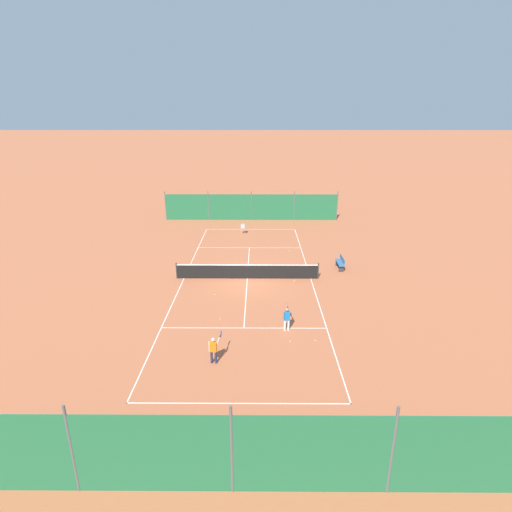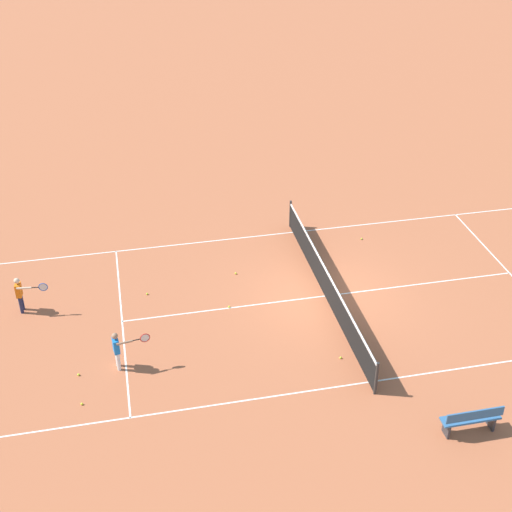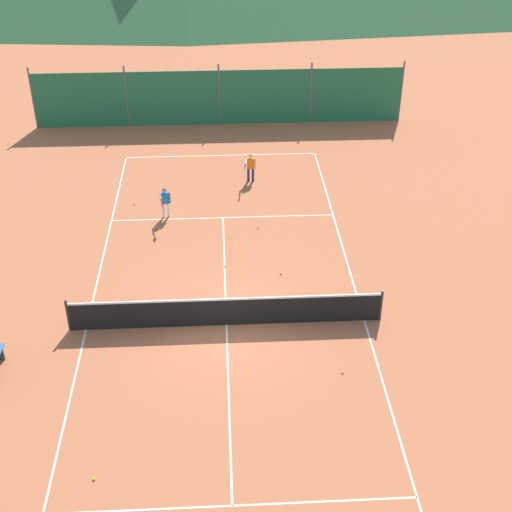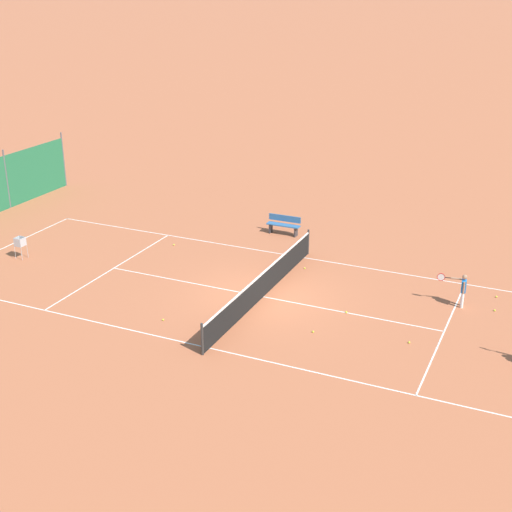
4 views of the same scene
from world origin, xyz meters
The scene contains 14 objects.
ground_plane centered at (0.00, 0.00, 0.00)m, with size 600.00×600.00×0.00m, color #B7603D.
court_line_markings centered at (0.00, 0.00, 0.00)m, with size 8.25×23.85×0.01m.
tennis_net centered at (0.00, 0.00, 0.50)m, with size 9.18×0.08×1.06m.
player_far_baseline centered at (-2.10, 6.54, 0.70)m, with size 0.41×1.04×1.21m.
tennis_ball_by_net_right centered at (1.25, 5.55, 0.03)m, with size 0.07×0.07×0.07m, color #CCE033.
tennis_ball_by_net_left centered at (1.82, 2.56, 0.03)m, with size 0.07×0.07×0.07m, color #CCE033.
tennis_ball_far_corner centered at (-3.12, -5.52, 0.03)m, with size 0.07×0.07×0.07m, color #CCE033.
tennis_ball_mid_court centered at (-2.20, 7.69, 0.03)m, with size 0.07×0.07×0.07m, color #CCE033.
tennis_ball_alley_left centered at (-3.01, 0.45, 0.03)m, with size 0.07×0.07×0.07m, color #CCE033.
tennis_ball_near_corner centered at (-3.37, 7.61, 0.03)m, with size 0.07×0.07×0.07m, color #CCE033.
tennis_ball_alley_right centered at (0.02, 3.11, 0.03)m, with size 0.07×0.07×0.07m, color #CCE033.
tennis_ball_service_box centered at (3.09, -2.28, 0.03)m, with size 0.07×0.07×0.07m, color #CCE033.
ball_hopper centered at (0.67, -10.39, 0.65)m, with size 0.36×0.36×0.89m.
courtside_bench centered at (-6.34, -1.81, 0.45)m, with size 0.36×1.50×0.84m.
Camera 4 is at (21.12, 9.29, 10.82)m, focal length 50.00 mm.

